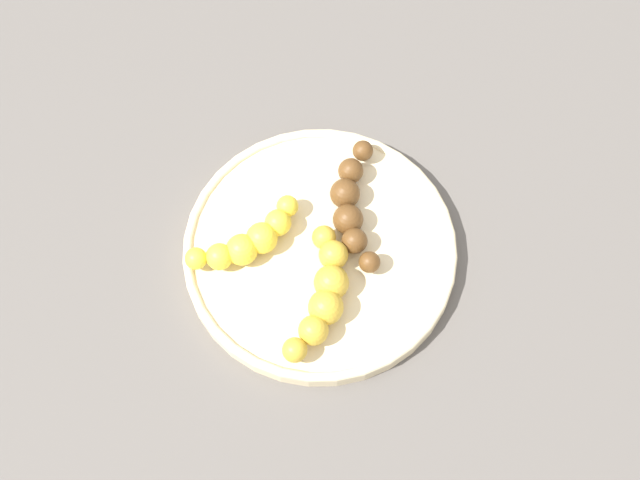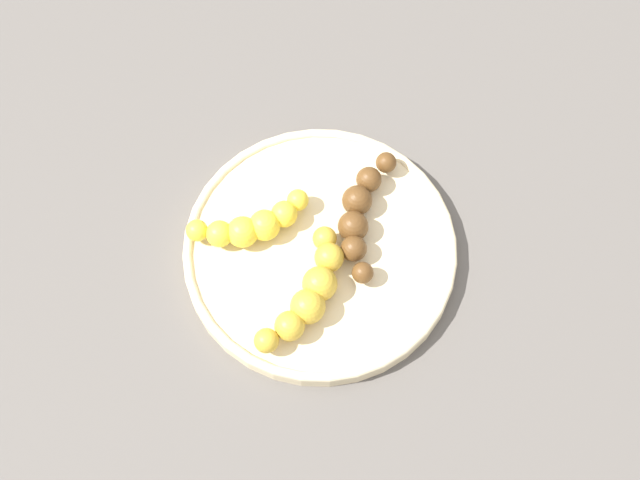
% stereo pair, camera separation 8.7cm
% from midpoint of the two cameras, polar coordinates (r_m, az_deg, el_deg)
% --- Properties ---
extents(ground_plane, '(2.40, 2.40, 0.00)m').
position_cam_midpoint_polar(ground_plane, '(0.91, -2.74, -1.29)').
color(ground_plane, '#56514C').
extents(fruit_bowl, '(0.28, 0.28, 0.02)m').
position_cam_midpoint_polar(fruit_bowl, '(0.89, -2.77, -0.98)').
color(fruit_bowl, beige).
rests_on(fruit_bowl, ground_plane).
extents(banana_spotted, '(0.10, 0.12, 0.04)m').
position_cam_midpoint_polar(banana_spotted, '(0.85, -2.72, -3.88)').
color(banana_spotted, gold).
rests_on(banana_spotted, fruit_bowl).
extents(banana_overripe, '(0.12, 0.10, 0.03)m').
position_cam_midpoint_polar(banana_overripe, '(0.89, -0.70, 1.99)').
color(banana_overripe, '#593819').
rests_on(banana_overripe, fruit_bowl).
extents(banana_yellow, '(0.05, 0.13, 0.03)m').
position_cam_midpoint_polar(banana_yellow, '(0.88, -7.48, -0.33)').
color(banana_yellow, yellow).
rests_on(banana_yellow, fruit_bowl).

